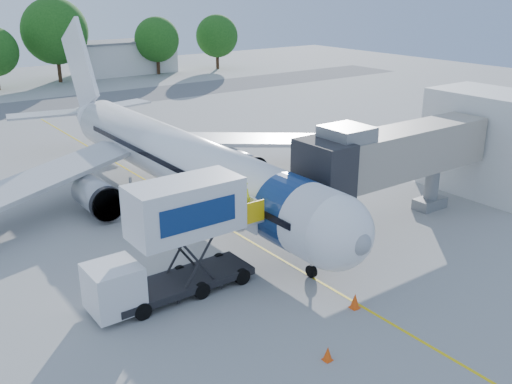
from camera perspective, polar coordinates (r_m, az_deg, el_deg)
ground at (r=35.91m, az=-4.55°, el=-2.63°), size 160.00×160.00×0.00m
guidance_line at (r=35.91m, az=-4.55°, el=-2.62°), size 0.15×70.00×0.01m
taxiway_strip at (r=73.72m, az=-22.25°, el=7.72°), size 120.00×10.00×0.01m
aircraft at (r=38.32m, az=-7.93°, el=3.38°), size 34.17×37.73×11.35m
jet_bridge at (r=34.36m, az=13.04°, el=3.54°), size 13.90×3.20×6.60m
terminal_stub at (r=42.87m, az=22.30°, el=4.61°), size 5.00×8.00×7.00m
catering_hiloader at (r=26.40m, az=-8.22°, el=-4.87°), size 8.50×2.44×5.50m
ground_tug at (r=25.50m, az=20.78°, el=-12.11°), size 3.99×2.75×1.45m
safety_cone_a at (r=26.54m, az=9.86°, el=-10.71°), size 0.45×0.45×0.72m
safety_cone_b at (r=23.16m, az=7.18°, el=-15.76°), size 0.38×0.38×0.60m
outbuilding_right at (r=99.13m, az=-13.00°, el=13.02°), size 16.40×7.40×5.30m
tree_e at (r=91.92m, az=-19.47°, el=14.92°), size 9.62×9.62×12.27m
tree_f at (r=96.84m, az=-9.89°, el=14.80°), size 7.18×7.18×9.16m
tree_g at (r=102.01m, az=-3.93°, el=15.30°), size 7.22×7.22×9.20m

